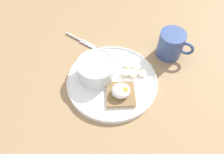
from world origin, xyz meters
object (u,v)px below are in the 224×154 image
(oatmeal_bowl, at_px, (97,69))
(banana_slice_left, at_px, (137,67))
(poached_egg, at_px, (121,91))
(knife, at_px, (81,40))
(banana_slice_front, at_px, (126,73))
(toast_slice, at_px, (121,94))
(banana_slice_inner, at_px, (133,74))
(coffee_mug, at_px, (171,44))
(banana_slice_right, at_px, (128,65))
(banana_slice_back, at_px, (142,74))

(oatmeal_bowl, height_order, banana_slice_left, oatmeal_bowl)
(poached_egg, relative_size, knife, 0.51)
(oatmeal_bowl, xyz_separation_m, banana_slice_front, (-0.09, 0.02, -0.03))
(toast_slice, height_order, poached_egg, poached_egg)
(poached_egg, relative_size, banana_slice_inner, 1.36)
(oatmeal_bowl, bearing_deg, banana_slice_left, 178.90)
(banana_slice_inner, relative_size, coffee_mug, 0.39)
(poached_egg, bearing_deg, knife, -72.10)
(banana_slice_front, bearing_deg, banana_slice_left, -158.99)
(oatmeal_bowl, relative_size, banana_slice_right, 3.42)
(toast_slice, xyz_separation_m, knife, (0.09, -0.27, -0.01))
(knife, bearing_deg, coffee_mug, 155.60)
(banana_slice_left, relative_size, banana_slice_back, 1.34)
(banana_slice_inner, bearing_deg, knife, -54.15)
(oatmeal_bowl, xyz_separation_m, banana_slice_inner, (-0.12, 0.03, -0.03))
(banana_slice_front, bearing_deg, oatmeal_bowl, -12.14)
(poached_egg, bearing_deg, oatmeal_bowl, -58.41)
(banana_slice_back, xyz_separation_m, banana_slice_inner, (0.03, -0.01, 0.00))
(toast_slice, bearing_deg, banana_slice_front, -115.86)
(banana_slice_front, relative_size, banana_slice_back, 1.24)
(poached_egg, distance_m, banana_slice_front, 0.08)
(oatmeal_bowl, height_order, toast_slice, oatmeal_bowl)
(poached_egg, bearing_deg, banana_slice_front, -115.13)
(poached_egg, bearing_deg, coffee_mug, -147.66)
(poached_egg, xyz_separation_m, banana_slice_inner, (-0.06, -0.07, -0.02))
(banana_slice_front, height_order, banana_slice_inner, banana_slice_front)
(banana_slice_back, xyz_separation_m, coffee_mug, (-0.12, -0.08, 0.03))
(toast_slice, relative_size, banana_slice_left, 2.80)
(banana_slice_back, distance_m, knife, 0.28)
(banana_slice_right, distance_m, banana_slice_inner, 0.04)
(banana_slice_inner, bearing_deg, banana_slice_right, -78.44)
(coffee_mug, bearing_deg, knife, -24.40)
(poached_egg, bearing_deg, banana_slice_right, -116.18)
(oatmeal_bowl, xyz_separation_m, banana_slice_back, (-0.15, 0.04, -0.03))
(banana_slice_left, height_order, knife, banana_slice_left)
(banana_slice_left, bearing_deg, banana_slice_front, 21.01)
(knife, bearing_deg, banana_slice_inner, 125.85)
(poached_egg, relative_size, banana_slice_right, 1.60)
(banana_slice_back, bearing_deg, knife, -50.23)
(poached_egg, height_order, banana_slice_back, poached_egg)
(toast_slice, relative_size, poached_egg, 1.80)
(oatmeal_bowl, height_order, poached_egg, oatmeal_bowl)
(banana_slice_left, xyz_separation_m, banana_slice_inner, (0.02, 0.02, 0.00))
(banana_slice_back, relative_size, knife, 0.25)
(banana_slice_back, distance_m, banana_slice_right, 0.06)
(banana_slice_right, xyz_separation_m, coffee_mug, (-0.16, -0.03, 0.03))
(toast_slice, relative_size, coffee_mug, 0.95)
(oatmeal_bowl, height_order, banana_slice_back, oatmeal_bowl)
(toast_slice, xyz_separation_m, banana_slice_right, (-0.05, -0.10, -0.00))
(banana_slice_right, bearing_deg, oatmeal_bowl, 5.68)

